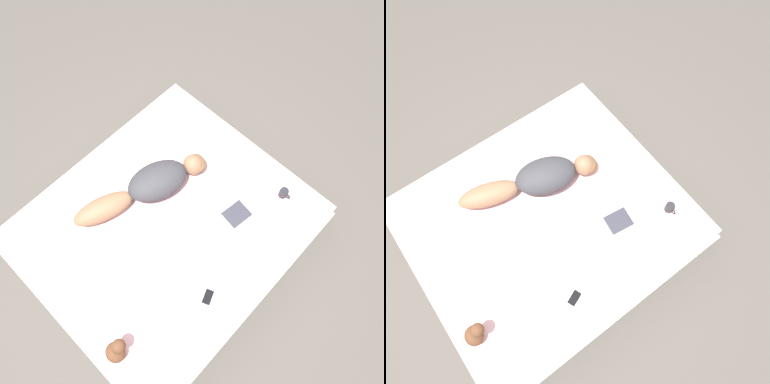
{
  "view_description": "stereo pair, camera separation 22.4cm",
  "coord_description": "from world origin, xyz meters",
  "views": [
    {
      "loc": [
        0.89,
        -0.61,
        3.41
      ],
      "look_at": [
        -0.01,
        0.34,
        0.53
      ],
      "focal_mm": 35.0,
      "sensor_mm": 36.0,
      "label": 1
    },
    {
      "loc": [
        1.04,
        -0.44,
        3.41
      ],
      "look_at": [
        -0.01,
        0.34,
        0.53
      ],
      "focal_mm": 35.0,
      "sensor_mm": 36.0,
      "label": 2
    }
  ],
  "objects": [
    {
      "name": "coffee_mug",
      "position": [
        0.56,
        0.87,
        0.52
      ],
      "size": [
        0.11,
        0.08,
        0.08
      ],
      "color": "#232328",
      "rests_on": "bed"
    },
    {
      "name": "cell_phone",
      "position": [
        0.67,
        -0.2,
        0.48
      ],
      "size": [
        0.12,
        0.16,
        0.01
      ],
      "rotation": [
        0.0,
        0.0,
        0.38
      ],
      "color": "silver",
      "rests_on": "bed"
    },
    {
      "name": "open_magazine",
      "position": [
        0.26,
        0.48,
        0.48
      ],
      "size": [
        0.57,
        0.37,
        0.01
      ],
      "rotation": [
        0.0,
        0.0,
        -0.14
      ],
      "color": "white",
      "rests_on": "bed"
    },
    {
      "name": "bed",
      "position": [
        0.0,
        0.0,
        0.23
      ],
      "size": [
        1.98,
        2.26,
        0.48
      ],
      "color": "beige",
      "rests_on": "ground_plane"
    },
    {
      "name": "plush_toy",
      "position": [
        0.46,
        -0.93,
        0.57
      ],
      "size": [
        0.15,
        0.17,
        0.21
      ],
      "color": "brown",
      "rests_on": "bed"
    },
    {
      "name": "person",
      "position": [
        -0.3,
        0.12,
        0.57
      ],
      "size": [
        0.57,
        1.22,
        0.22
      ],
      "rotation": [
        0.0,
        0.0,
        -0.31
      ],
      "color": "brown",
      "rests_on": "bed"
    },
    {
      "name": "ground_plane",
      "position": [
        0.0,
        0.0,
        0.0
      ],
      "size": [
        12.0,
        12.0,
        0.0
      ],
      "primitive_type": "plane",
      "color": "#4C4742"
    }
  ]
}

